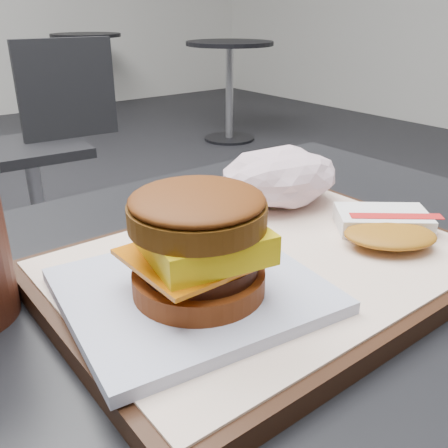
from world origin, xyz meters
The scene contains 8 objects.
customer_table centered at (0.00, 0.00, 0.58)m, with size 0.80×0.60×0.77m.
serving_tray centered at (0.00, -0.01, 0.78)m, with size 0.38×0.28×0.02m.
breakfast_sandwich centered at (-0.09, -0.03, 0.83)m, with size 0.21×0.19×0.09m.
hash_brown centered at (0.12, -0.05, 0.80)m, with size 0.14×0.13×0.02m.
crumpled_wrapper centered at (0.11, 0.08, 0.82)m, with size 0.14×0.11×0.06m, color silver, non-canonical shape.
neighbor_chair centered at (0.39, 1.75, 0.51)m, with size 0.62×0.45×0.88m.
bg_table_near centered at (2.20, 2.80, 0.56)m, with size 0.66×0.66×0.75m.
bg_table_far centered at (1.80, 4.50, 0.56)m, with size 0.66×0.66×0.75m.
Camera 1 is at (-0.28, -0.30, 1.00)m, focal length 40.00 mm.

